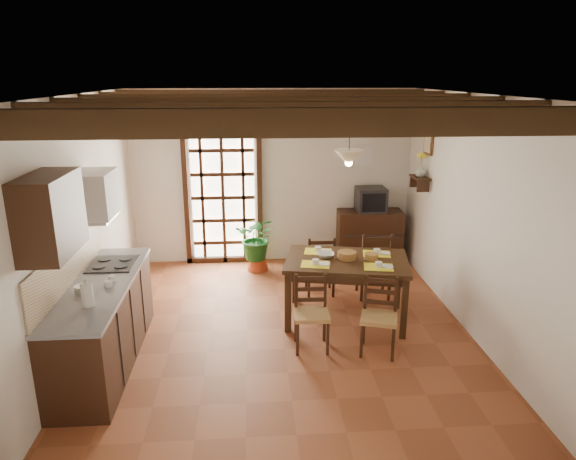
{
  "coord_description": "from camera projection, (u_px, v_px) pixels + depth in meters",
  "views": [
    {
      "loc": [
        -0.35,
        -5.68,
        3.01
      ],
      "look_at": [
        0.1,
        0.4,
        1.15
      ],
      "focal_mm": 32.0,
      "sensor_mm": 36.0,
      "label": 1
    }
  ],
  "objects": [
    {
      "name": "ground_plane",
      "position": [
        282.0,
        329.0,
        6.33
      ],
      "size": [
        5.0,
        5.0,
        0.0
      ],
      "primitive_type": "plane",
      "color": "brown"
    },
    {
      "name": "room_shell",
      "position": [
        282.0,
        184.0,
        5.8
      ],
      "size": [
        4.52,
        5.02,
        2.81
      ],
      "color": "silver",
      "rests_on": "ground_plane"
    },
    {
      "name": "ceiling_beams",
      "position": [
        282.0,
        105.0,
        5.54
      ],
      "size": [
        4.5,
        4.34,
        0.2
      ],
      "color": "black",
      "rests_on": "room_shell"
    },
    {
      "name": "french_door",
      "position": [
        223.0,
        193.0,
        8.26
      ],
      "size": [
        1.26,
        0.11,
        2.32
      ],
      "color": "white",
      "rests_on": "ground_plane"
    },
    {
      "name": "kitchen_counter",
      "position": [
        103.0,
        322.0,
        5.48
      ],
      "size": [
        0.64,
        2.25,
        1.38
      ],
      "color": "black",
      "rests_on": "ground_plane"
    },
    {
      "name": "upper_cabinet",
      "position": [
        50.0,
        215.0,
        4.4
      ],
      "size": [
        0.35,
        0.8,
        0.7
      ],
      "primitive_type": "cube",
      "color": "black",
      "rests_on": "room_shell"
    },
    {
      "name": "range_hood",
      "position": [
        96.0,
        195.0,
        5.63
      ],
      "size": [
        0.38,
        0.6,
        0.54
      ],
      "color": "white",
      "rests_on": "room_shell"
    },
    {
      "name": "counter_items",
      "position": [
        101.0,
        276.0,
        5.42
      ],
      "size": [
        0.5,
        1.43,
        0.25
      ],
      "color": "black",
      "rests_on": "kitchen_counter"
    },
    {
      "name": "dining_table",
      "position": [
        347.0,
        267.0,
        6.38
      ],
      "size": [
        1.66,
        1.23,
        0.81
      ],
      "rotation": [
        0.0,
        0.0,
        -0.19
      ],
      "color": "#342010",
      "rests_on": "ground_plane"
    },
    {
      "name": "chair_near_left",
      "position": [
        311.0,
        326.0,
        5.82
      ],
      "size": [
        0.4,
        0.38,
        0.85
      ],
      "rotation": [
        0.0,
        0.0,
        -0.03
      ],
      "color": "#AF834B",
      "rests_on": "ground_plane"
    },
    {
      "name": "chair_near_right",
      "position": [
        378.0,
        330.0,
        5.73
      ],
      "size": [
        0.49,
        0.48,
        0.86
      ],
      "rotation": [
        0.0,
        0.0,
        -0.29
      ],
      "color": "#AF834B",
      "rests_on": "ground_plane"
    },
    {
      "name": "chair_far_left",
      "position": [
        320.0,
        275.0,
        7.28
      ],
      "size": [
        0.4,
        0.38,
        0.87
      ],
      "rotation": [
        0.0,
        0.0,
        3.15
      ],
      "color": "#AF834B",
      "rests_on": "ground_plane"
    },
    {
      "name": "chair_far_right",
      "position": [
        373.0,
        276.0,
        7.18
      ],
      "size": [
        0.45,
        0.43,
        0.96
      ],
      "rotation": [
        0.0,
        0.0,
        3.12
      ],
      "color": "#AF834B",
      "rests_on": "ground_plane"
    },
    {
      "name": "table_setting",
      "position": [
        347.0,
        252.0,
        6.32
      ],
      "size": [
        1.09,
        0.73,
        0.1
      ],
      "rotation": [
        0.0,
        0.0,
        -0.19
      ],
      "color": "yellow",
      "rests_on": "dining_table"
    },
    {
      "name": "table_bowl",
      "position": [
        326.0,
        255.0,
        6.42
      ],
      "size": [
        0.23,
        0.23,
        0.05
      ],
      "primitive_type": "imported",
      "rotation": [
        0.0,
        0.0,
        -0.07
      ],
      "color": "white",
      "rests_on": "dining_table"
    },
    {
      "name": "sideboard",
      "position": [
        369.0,
        237.0,
        8.43
      ],
      "size": [
        1.06,
        0.51,
        0.88
      ],
      "primitive_type": "cube",
      "rotation": [
        0.0,
        0.0,
        -0.04
      ],
      "color": "black",
      "rests_on": "ground_plane"
    },
    {
      "name": "crt_tv",
      "position": [
        371.0,
        200.0,
        8.24
      ],
      "size": [
        0.46,
        0.43,
        0.39
      ],
      "rotation": [
        0.0,
        0.0,
        0.01
      ],
      "color": "black",
      "rests_on": "sideboard"
    },
    {
      "name": "fuse_box",
      "position": [
        365.0,
        155.0,
        8.29
      ],
      "size": [
        0.25,
        0.03,
        0.32
      ],
      "primitive_type": "cube",
      "color": "white",
      "rests_on": "room_shell"
    },
    {
      "name": "plant_pot",
      "position": [
        258.0,
        263.0,
        8.19
      ],
      "size": [
        0.34,
        0.34,
        0.21
      ],
      "primitive_type": "cone",
      "color": "#9C3616",
      "rests_on": "ground_plane"
    },
    {
      "name": "potted_plant",
      "position": [
        257.0,
        236.0,
        8.06
      ],
      "size": [
        1.92,
        1.73,
        1.87
      ],
      "primitive_type": "imported",
      "rotation": [
        0.0,
        0.0,
        -0.19
      ],
      "color": "#144C19",
      "rests_on": "ground_plane"
    },
    {
      "name": "wall_shelf",
      "position": [
        420.0,
        180.0,
        7.56
      ],
      "size": [
        0.2,
        0.42,
        0.2
      ],
      "color": "black",
      "rests_on": "room_shell"
    },
    {
      "name": "shelf_vase",
      "position": [
        420.0,
        171.0,
        7.52
      ],
      "size": [
        0.15,
        0.15,
        0.15
      ],
      "primitive_type": "imported",
      "color": "#B2BFB2",
      "rests_on": "wall_shelf"
    },
    {
      "name": "shelf_flowers",
      "position": [
        422.0,
        157.0,
        7.46
      ],
      "size": [
        0.14,
        0.14,
        0.36
      ],
      "color": "yellow",
      "rests_on": "shelf_vase"
    },
    {
      "name": "framed_picture",
      "position": [
        428.0,
        143.0,
        7.41
      ],
      "size": [
        0.03,
        0.32,
        0.32
      ],
      "color": "brown",
      "rests_on": "room_shell"
    },
    {
      "name": "pendant_lamp",
      "position": [
        349.0,
        156.0,
        6.07
      ],
      "size": [
        0.36,
        0.36,
        0.84
      ],
      "color": "black",
      "rests_on": "room_shell"
    }
  ]
}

